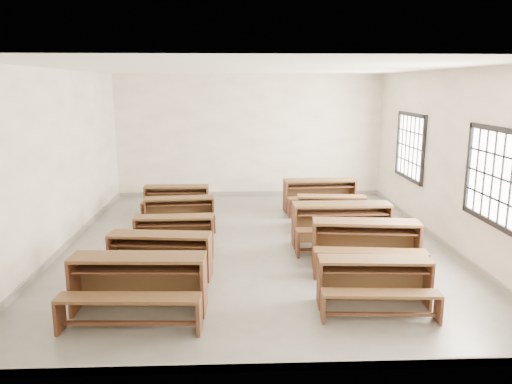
{
  "coord_description": "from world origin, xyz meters",
  "views": [
    {
      "loc": [
        -0.37,
        -8.92,
        2.93
      ],
      "look_at": [
        0.0,
        0.0,
        1.0
      ],
      "focal_mm": 35.0,
      "sensor_mm": 36.0,
      "label": 1
    }
  ],
  "objects_px": {
    "desk_set_3": "(180,210)",
    "desk_set_4": "(177,198)",
    "desk_set_1": "(160,253)",
    "desk_set_7": "(342,222)",
    "desk_set_8": "(331,209)",
    "desk_set_9": "(320,193)",
    "desk_set_6": "(366,241)",
    "desk_set_0": "(138,281)",
    "desk_set_5": "(375,280)",
    "desk_set_2": "(174,231)"
  },
  "relations": [
    {
      "from": "desk_set_9",
      "to": "desk_set_0",
      "type": "bearing_deg",
      "value": -125.58
    },
    {
      "from": "desk_set_3",
      "to": "desk_set_6",
      "type": "bearing_deg",
      "value": -42.17
    },
    {
      "from": "desk_set_1",
      "to": "desk_set_9",
      "type": "height_order",
      "value": "desk_set_9"
    },
    {
      "from": "desk_set_1",
      "to": "desk_set_6",
      "type": "height_order",
      "value": "desk_set_6"
    },
    {
      "from": "desk_set_7",
      "to": "desk_set_8",
      "type": "distance_m",
      "value": 1.36
    },
    {
      "from": "desk_set_8",
      "to": "desk_set_9",
      "type": "height_order",
      "value": "desk_set_9"
    },
    {
      "from": "desk_set_1",
      "to": "desk_set_3",
      "type": "bearing_deg",
      "value": 96.18
    },
    {
      "from": "desk_set_1",
      "to": "desk_set_7",
      "type": "distance_m",
      "value": 3.42
    },
    {
      "from": "desk_set_7",
      "to": "desk_set_8",
      "type": "height_order",
      "value": "desk_set_7"
    },
    {
      "from": "desk_set_4",
      "to": "desk_set_6",
      "type": "distance_m",
      "value": 4.98
    },
    {
      "from": "desk_set_2",
      "to": "desk_set_4",
      "type": "relative_size",
      "value": 0.97
    },
    {
      "from": "desk_set_3",
      "to": "desk_set_4",
      "type": "height_order",
      "value": "desk_set_4"
    },
    {
      "from": "desk_set_7",
      "to": "desk_set_8",
      "type": "xyz_separation_m",
      "value": [
        0.07,
        1.36,
        -0.1
      ]
    },
    {
      "from": "desk_set_6",
      "to": "desk_set_8",
      "type": "distance_m",
      "value": 2.46
    },
    {
      "from": "desk_set_2",
      "to": "desk_set_6",
      "type": "relative_size",
      "value": 0.79
    },
    {
      "from": "desk_set_3",
      "to": "desk_set_7",
      "type": "distance_m",
      "value": 3.39
    },
    {
      "from": "desk_set_3",
      "to": "desk_set_8",
      "type": "height_order",
      "value": "same"
    },
    {
      "from": "desk_set_5",
      "to": "desk_set_8",
      "type": "bearing_deg",
      "value": 91.2
    },
    {
      "from": "desk_set_5",
      "to": "desk_set_7",
      "type": "xyz_separation_m",
      "value": [
        0.1,
        2.57,
        0.08
      ]
    },
    {
      "from": "desk_set_5",
      "to": "desk_set_3",
      "type": "bearing_deg",
      "value": 131.13
    },
    {
      "from": "desk_set_4",
      "to": "desk_set_5",
      "type": "height_order",
      "value": "desk_set_5"
    },
    {
      "from": "desk_set_0",
      "to": "desk_set_3",
      "type": "distance_m",
      "value": 4.01
    },
    {
      "from": "desk_set_4",
      "to": "desk_set_6",
      "type": "relative_size",
      "value": 0.81
    },
    {
      "from": "desk_set_5",
      "to": "desk_set_6",
      "type": "xyz_separation_m",
      "value": [
        0.27,
        1.48,
        0.06
      ]
    },
    {
      "from": "desk_set_3",
      "to": "desk_set_4",
      "type": "bearing_deg",
      "value": 94.25
    },
    {
      "from": "desk_set_0",
      "to": "desk_set_3",
      "type": "height_order",
      "value": "desk_set_0"
    },
    {
      "from": "desk_set_6",
      "to": "desk_set_2",
      "type": "bearing_deg",
      "value": 169.77
    },
    {
      "from": "desk_set_0",
      "to": "desk_set_1",
      "type": "xyz_separation_m",
      "value": [
        0.1,
        1.22,
        -0.04
      ]
    },
    {
      "from": "desk_set_2",
      "to": "desk_set_4",
      "type": "distance_m",
      "value": 2.63
    },
    {
      "from": "desk_set_2",
      "to": "desk_set_5",
      "type": "height_order",
      "value": "desk_set_5"
    },
    {
      "from": "desk_set_0",
      "to": "desk_set_8",
      "type": "distance_m",
      "value": 5.18
    },
    {
      "from": "desk_set_5",
      "to": "desk_set_6",
      "type": "height_order",
      "value": "desk_set_6"
    },
    {
      "from": "desk_set_2",
      "to": "desk_set_7",
      "type": "distance_m",
      "value": 3.05
    },
    {
      "from": "desk_set_3",
      "to": "desk_set_5",
      "type": "height_order",
      "value": "desk_set_5"
    },
    {
      "from": "desk_set_6",
      "to": "desk_set_9",
      "type": "xyz_separation_m",
      "value": [
        -0.12,
        3.72,
        -0.01
      ]
    },
    {
      "from": "desk_set_2",
      "to": "desk_set_5",
      "type": "bearing_deg",
      "value": -41.47
    },
    {
      "from": "desk_set_3",
      "to": "desk_set_8",
      "type": "bearing_deg",
      "value": -5.29
    },
    {
      "from": "desk_set_4",
      "to": "desk_set_9",
      "type": "bearing_deg",
      "value": 2.62
    },
    {
      "from": "desk_set_1",
      "to": "desk_set_4",
      "type": "xyz_separation_m",
      "value": [
        -0.19,
        3.92,
        -0.03
      ]
    },
    {
      "from": "desk_set_3",
      "to": "desk_set_5",
      "type": "xyz_separation_m",
      "value": [
        3.0,
        -3.93,
        0.02
      ]
    },
    {
      "from": "desk_set_1",
      "to": "desk_set_3",
      "type": "relative_size",
      "value": 1.1
    },
    {
      "from": "desk_set_1",
      "to": "desk_set_7",
      "type": "xyz_separation_m",
      "value": [
        3.11,
        1.43,
        0.06
      ]
    },
    {
      "from": "desk_set_4",
      "to": "desk_set_9",
      "type": "xyz_separation_m",
      "value": [
        3.34,
        0.14,
        0.06
      ]
    },
    {
      "from": "desk_set_3",
      "to": "desk_set_6",
      "type": "height_order",
      "value": "desk_set_6"
    },
    {
      "from": "desk_set_9",
      "to": "desk_set_5",
      "type": "bearing_deg",
      "value": -95.55
    },
    {
      "from": "desk_set_0",
      "to": "desk_set_9",
      "type": "relative_size",
      "value": 1.02
    },
    {
      "from": "desk_set_1",
      "to": "desk_set_4",
      "type": "distance_m",
      "value": 3.92
    },
    {
      "from": "desk_set_1",
      "to": "desk_set_2",
      "type": "relative_size",
      "value": 1.15
    },
    {
      "from": "desk_set_3",
      "to": "desk_set_7",
      "type": "height_order",
      "value": "desk_set_7"
    },
    {
      "from": "desk_set_6",
      "to": "desk_set_8",
      "type": "height_order",
      "value": "desk_set_6"
    }
  ]
}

